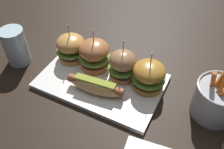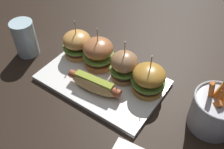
# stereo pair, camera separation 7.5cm
# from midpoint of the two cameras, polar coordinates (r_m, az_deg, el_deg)

# --- Properties ---
(ground_plane) EXTENTS (3.00, 3.00, 0.00)m
(ground_plane) POSITION_cam_midpoint_polar(r_m,az_deg,el_deg) (0.80, 0.45, -1.79)
(ground_plane) COLOR black
(platter_main) EXTENTS (0.38, 0.23, 0.01)m
(platter_main) POSITION_cam_midpoint_polar(r_m,az_deg,el_deg) (0.79, 0.45, -1.45)
(platter_main) COLOR white
(platter_main) RESTS_ON ground
(hot_dog) EXTENTS (0.17, 0.06, 0.05)m
(hot_dog) POSITION_cam_midpoint_polar(r_m,az_deg,el_deg) (0.74, -1.11, -2.29)
(hot_dog) COLOR tan
(hot_dog) RESTS_ON platter_main
(slider_far_left) EXTENTS (0.10, 0.10, 0.13)m
(slider_far_left) POSITION_cam_midpoint_polar(r_m,az_deg,el_deg) (0.85, -5.36, 6.75)
(slider_far_left) COLOR #CF9047
(slider_far_left) RESTS_ON platter_main
(slider_center_left) EXTENTS (0.10, 0.10, 0.14)m
(slider_center_left) POSITION_cam_midpoint_polar(r_m,az_deg,el_deg) (0.80, -0.44, 4.74)
(slider_center_left) COLOR #B06A3E
(slider_center_left) RESTS_ON platter_main
(slider_center_right) EXTENTS (0.09, 0.09, 0.14)m
(slider_center_right) POSITION_cam_midpoint_polar(r_m,az_deg,el_deg) (0.76, 5.52, 1.80)
(slider_center_right) COLOR #A0724A
(slider_center_right) RESTS_ON platter_main
(slider_far_right) EXTENTS (0.10, 0.10, 0.13)m
(slider_far_right) POSITION_cam_midpoint_polar(r_m,az_deg,el_deg) (0.74, 11.10, -1.17)
(slider_far_right) COLOR #B27C2C
(slider_far_right) RESTS_ON platter_main
(fries_bucket) EXTENTS (0.13, 0.13, 0.15)m
(fries_bucket) POSITION_cam_midpoint_polar(r_m,az_deg,el_deg) (0.72, 24.95, -7.65)
(fries_bucket) COLOR #A8AAB2
(fries_bucket) RESTS_ON ground
(water_glass) EXTENTS (0.08, 0.08, 0.12)m
(water_glass) POSITION_cam_midpoint_polar(r_m,az_deg,el_deg) (0.90, -16.75, 7.68)
(water_glass) COLOR silver
(water_glass) RESTS_ON ground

